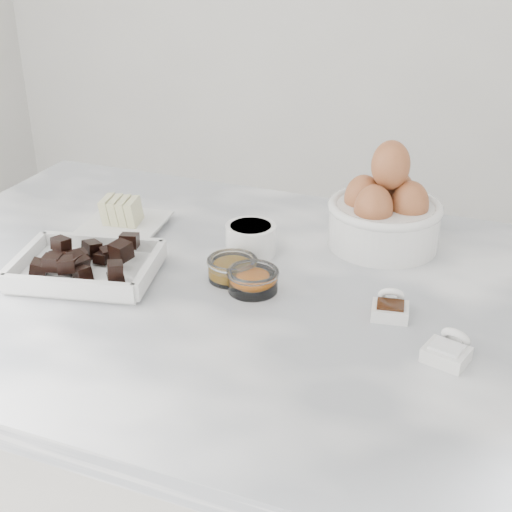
{
  "coord_description": "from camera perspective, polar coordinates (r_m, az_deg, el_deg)",
  "views": [
    {
      "loc": [
        0.38,
        -0.89,
        1.47
      ],
      "look_at": [
        0.02,
        0.03,
        0.98
      ],
      "focal_mm": 50.0,
      "sensor_mm": 36.0,
      "label": 1
    }
  ],
  "objects": [
    {
      "name": "chocolate_dish",
      "position": [
        1.15,
        -13.44,
        -0.5
      ],
      "size": [
        0.25,
        0.21,
        0.06
      ],
      "color": "white",
      "rests_on": "marble_slab"
    },
    {
      "name": "marble_slab",
      "position": [
        1.11,
        -1.53,
        -3.24
      ],
      "size": [
        1.2,
        0.8,
        0.04
      ],
      "primitive_type": "cube",
      "color": "white",
      "rests_on": "cabinet"
    },
    {
      "name": "butter_plate",
      "position": [
        1.3,
        -10.58,
        2.97
      ],
      "size": [
        0.15,
        0.15,
        0.06
      ],
      "color": "white",
      "rests_on": "marble_slab"
    },
    {
      "name": "honey_bowl",
      "position": [
        1.11,
        -1.91,
        -0.97
      ],
      "size": [
        0.08,
        0.08,
        0.04
      ],
      "color": "white",
      "rests_on": "marble_slab"
    },
    {
      "name": "salt_spoon",
      "position": [
        0.96,
        15.16,
        -7.25
      ],
      "size": [
        0.06,
        0.08,
        0.04
      ],
      "color": "white",
      "rests_on": "marble_slab"
    },
    {
      "name": "egg_bowl",
      "position": [
        1.22,
        10.27,
        3.45
      ],
      "size": [
        0.19,
        0.19,
        0.19
      ],
      "color": "white",
      "rests_on": "marble_slab"
    },
    {
      "name": "zest_bowl",
      "position": [
        1.08,
        -0.25,
        -1.87
      ],
      "size": [
        0.08,
        0.08,
        0.03
      ],
      "color": "white",
      "rests_on": "marble_slab"
    },
    {
      "name": "vanilla_spoon",
      "position": [
        1.04,
        10.7,
        -4.02
      ],
      "size": [
        0.06,
        0.07,
        0.04
      ],
      "color": "white",
      "rests_on": "marble_slab"
    },
    {
      "name": "sugar_ramekin",
      "position": [
        1.19,
        -0.43,
        1.45
      ],
      "size": [
        0.09,
        0.09,
        0.05
      ],
      "color": "white",
      "rests_on": "marble_slab"
    }
  ]
}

